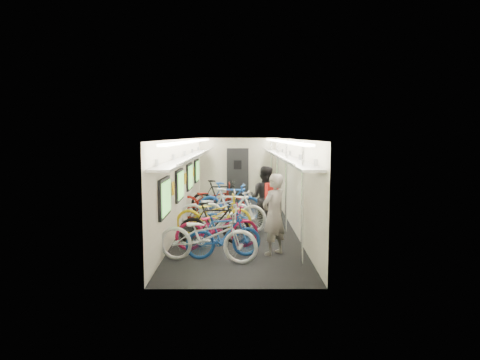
{
  "coord_description": "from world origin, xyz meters",
  "views": [
    {
      "loc": [
        0.05,
        -11.76,
        2.51
      ],
      "look_at": [
        0.08,
        1.14,
        1.15
      ],
      "focal_mm": 32.0,
      "sensor_mm": 36.0,
      "label": 1
    }
  ],
  "objects_px": {
    "passenger_near": "(274,214)",
    "passenger_mid": "(265,198)",
    "bicycle_1": "(224,235)",
    "bicycle_0": "(208,236)",
    "backpack": "(272,192)"
  },
  "relations": [
    {
      "from": "bicycle_1",
      "to": "passenger_near",
      "type": "height_order",
      "value": "passenger_near"
    },
    {
      "from": "passenger_near",
      "to": "bicycle_1",
      "type": "bearing_deg",
      "value": -29.97
    },
    {
      "from": "bicycle_1",
      "to": "passenger_near",
      "type": "xyz_separation_m",
      "value": [
        1.04,
        0.25,
        0.38
      ]
    },
    {
      "from": "bicycle_0",
      "to": "passenger_near",
      "type": "xyz_separation_m",
      "value": [
        1.35,
        0.53,
        0.33
      ]
    },
    {
      "from": "bicycle_0",
      "to": "passenger_near",
      "type": "distance_m",
      "value": 1.49
    },
    {
      "from": "bicycle_1",
      "to": "backpack",
      "type": "relative_size",
      "value": 4.14
    },
    {
      "from": "passenger_mid",
      "to": "backpack",
      "type": "distance_m",
      "value": 2.04
    },
    {
      "from": "passenger_mid",
      "to": "passenger_near",
      "type": "bearing_deg",
      "value": 115.0
    },
    {
      "from": "passenger_near",
      "to": "passenger_mid",
      "type": "height_order",
      "value": "passenger_near"
    },
    {
      "from": "bicycle_1",
      "to": "backpack",
      "type": "xyz_separation_m",
      "value": [
        1.02,
        0.65,
        0.81
      ]
    },
    {
      "from": "bicycle_1",
      "to": "passenger_mid",
      "type": "distance_m",
      "value": 2.85
    },
    {
      "from": "bicycle_0",
      "to": "bicycle_1",
      "type": "xyz_separation_m",
      "value": [
        0.31,
        0.28,
        -0.06
      ]
    },
    {
      "from": "bicycle_0",
      "to": "backpack",
      "type": "xyz_separation_m",
      "value": [
        1.33,
        0.93,
        0.75
      ]
    },
    {
      "from": "passenger_near",
      "to": "backpack",
      "type": "height_order",
      "value": "passenger_near"
    },
    {
      "from": "bicycle_0",
      "to": "bicycle_1",
      "type": "distance_m",
      "value": 0.42
    }
  ]
}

